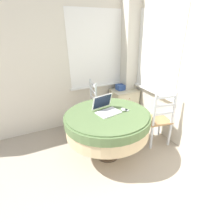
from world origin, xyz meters
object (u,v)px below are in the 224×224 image
Objects in this scene: corner_cabinet at (124,104)px; round_dining_table at (108,122)px; computer_mouse at (123,110)px; dining_chair_near_right_window at (158,120)px; cell_phone at (125,110)px; laptop at (106,109)px; dining_chair_near_back_window at (88,108)px; storage_box at (120,87)px.

round_dining_table is at bearing -131.25° from corner_cabinet.
computer_mouse is at bearing -121.93° from corner_cabinet.
corner_cabinet is at bearing 58.07° from computer_mouse.
computer_mouse is 0.77m from dining_chair_near_right_window.
cell_phone is at bearing -5.19° from round_dining_table.
computer_mouse is 0.70× the size of cell_phone.
round_dining_table is at bearing 174.81° from cell_phone.
computer_mouse is at bearing -10.49° from round_dining_table.
computer_mouse is at bearing -157.38° from cell_phone.
laptop is 0.38× the size of dining_chair_near_right_window.
corner_cabinet is (0.89, 0.11, -0.13)m from dining_chair_near_back_window.
dining_chair_near_right_window is (0.92, -0.12, -0.36)m from laptop.
computer_mouse reaches higher than corner_cabinet.
dining_chair_near_back_window is at bearing 102.36° from computer_mouse.
laptop reaches higher than dining_chair_near_right_window.
cell_phone reaches higher than round_dining_table.
dining_chair_near_back_window is at bearing 105.07° from cell_phone.
dining_chair_near_right_window is at bearing -48.10° from dining_chair_near_back_window.
dining_chair_near_back_window is (0.02, 0.93, -0.16)m from round_dining_table.
corner_cabinet is (0.67, 1.08, -0.46)m from computer_mouse.
round_dining_table reaches higher than corner_cabinet.
laptop is 1.34m from storage_box.
cell_phone is 0.72m from dining_chair_near_right_window.
cell_phone is (0.04, 0.02, -0.02)m from computer_mouse.
computer_mouse is at bearing 177.41° from dining_chair_near_right_window.
cell_phone is at bearing -14.67° from laptop.
laptop reaches higher than round_dining_table.
cell_phone reaches higher than storage_box.
computer_mouse reaches higher than cell_phone.
storage_box reaches higher than round_dining_table.
round_dining_table is at bearing -91.40° from dining_chair_near_back_window.
corner_cabinet is at bearing 59.35° from cell_phone.
computer_mouse is 0.09× the size of dining_chair_near_right_window.
dining_chair_near_right_window reaches higher than corner_cabinet.
storage_box is at bearing 52.49° from round_dining_table.
dining_chair_near_right_window is at bearing -85.67° from storage_box.
storage_box is (0.84, 1.09, 0.10)m from round_dining_table.
laptop is at bearing -128.63° from storage_box.
computer_mouse is 1.05m from dining_chair_near_back_window.
storage_box is (-0.07, 0.05, 0.39)m from corner_cabinet.
storage_box is (0.83, 1.04, -0.10)m from laptop.
storage_box is (-0.09, 1.17, 0.26)m from dining_chair_near_right_window.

